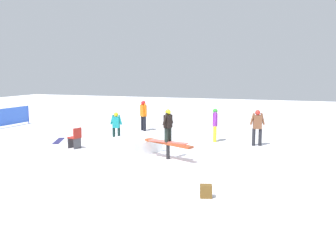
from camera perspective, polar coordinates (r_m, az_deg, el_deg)
The scene contains 11 objects.
ground_plane at distance 13.85m, azimuth 0.00°, elevation -5.05°, with size 60.00×60.00×0.00m, color white.
rail_feature at distance 13.74m, azimuth 0.00°, elevation -2.87°, with size 2.17×1.24×0.63m.
snow_kicker_ramp at distance 15.21m, azimuth -5.19°, elevation -2.88°, with size 1.80×1.50×0.51m, color white.
main_rider_on_rail at distance 13.62m, azimuth 0.00°, elevation -0.11°, with size 1.58×0.71×1.22m.
bystander_purple at distance 17.19m, azimuth 7.17°, elevation 0.44°, with size 0.29×0.64×1.53m.
bystander_teal at distance 17.16m, azimuth -7.89°, elevation 0.10°, with size 0.58×0.23×1.36m.
bystander_orange at distance 20.24m, azimuth -3.77°, elevation 1.86°, with size 0.58×0.51×1.63m.
bystander_brown at distance 16.56m, azimuth 13.45°, elevation 0.04°, with size 0.65×0.32×1.56m.
loose_snowboard_navy at distance 18.05m, azimuth -16.33°, elevation -2.17°, with size 1.54×0.28×0.02m, color navy.
folding_chair at distance 16.11m, azimuth -13.97°, elevation -1.88°, with size 0.53×0.53×0.88m.
backpack_on_snow at distance 9.77m, azimuth 5.80°, elevation -9.85°, with size 0.30×0.22×0.34m, color brown.
Camera 1 is at (4.48, -12.70, 3.23)m, focal length 40.00 mm.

